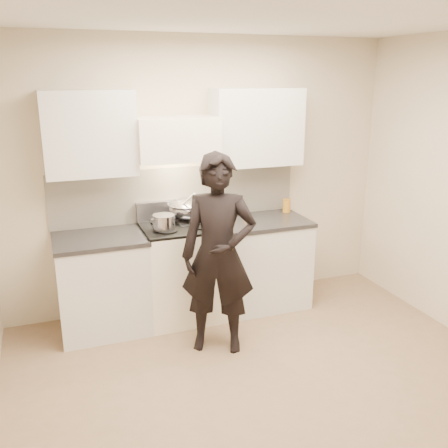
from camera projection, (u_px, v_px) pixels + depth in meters
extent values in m
plane|color=#886C51|center=(272.00, 388.00, 3.85)|extent=(4.00, 4.00, 0.00)
cube|color=#C0B095|center=(201.00, 175.00, 5.04)|extent=(4.00, 0.04, 2.70)
cube|color=silver|center=(284.00, 13.00, 3.08)|extent=(4.00, 3.50, 0.02)
cube|color=silver|center=(178.00, 193.00, 4.99)|extent=(2.50, 0.02, 0.53)
cube|color=#A19FAF|center=(174.00, 210.00, 4.98)|extent=(0.76, 0.08, 0.20)
cube|color=white|center=(176.00, 139.00, 4.64)|extent=(0.76, 0.40, 0.40)
cylinder|color=#ADACBA|center=(182.00, 161.00, 4.53)|extent=(0.66, 0.02, 0.02)
cube|color=silver|center=(257.00, 127.00, 4.93)|extent=(0.90, 0.33, 0.75)
cube|color=silver|center=(89.00, 134.00, 4.39)|extent=(0.80, 0.33, 0.75)
cube|color=beige|center=(214.00, 199.00, 5.13)|extent=(0.08, 0.01, 0.12)
cube|color=white|center=(183.00, 272.00, 4.90)|extent=(0.76, 0.65, 0.92)
cube|color=black|center=(182.00, 227.00, 4.76)|extent=(0.76, 0.65, 0.02)
cube|color=silver|center=(194.00, 220.00, 4.92)|extent=(0.36, 0.34, 0.01)
cylinder|color=#ADACBA|center=(191.00, 251.00, 4.54)|extent=(0.62, 0.02, 0.02)
cylinder|color=black|center=(167.00, 231.00, 4.56)|extent=(0.18, 0.18, 0.01)
cylinder|color=black|center=(205.00, 227.00, 4.68)|extent=(0.18, 0.18, 0.01)
cylinder|color=black|center=(160.00, 222.00, 4.83)|extent=(0.18, 0.18, 0.01)
cylinder|color=black|center=(195.00, 219.00, 4.95)|extent=(0.18, 0.18, 0.01)
cube|color=silver|center=(260.00, 264.00, 5.18)|extent=(0.90, 0.65, 0.88)
cube|color=black|center=(261.00, 221.00, 5.05)|extent=(0.92, 0.67, 0.04)
cube|color=silver|center=(103.00, 285.00, 4.65)|extent=(0.80, 0.65, 0.88)
cube|color=black|center=(99.00, 239.00, 4.52)|extent=(0.82, 0.67, 0.04)
ellipsoid|color=#ADACBA|center=(188.00, 209.00, 4.88)|extent=(0.39, 0.39, 0.21)
torus|color=#ADACBA|center=(188.00, 204.00, 4.87)|extent=(0.41, 0.41, 0.02)
ellipsoid|color=beige|center=(188.00, 210.00, 4.89)|extent=(0.22, 0.22, 0.10)
cylinder|color=white|center=(187.00, 201.00, 4.69)|extent=(0.11, 0.28, 0.21)
cylinder|color=#ADACBA|center=(164.00, 222.00, 4.58)|extent=(0.27, 0.27, 0.14)
cube|color=#ADACBA|center=(153.00, 219.00, 4.48)|extent=(0.05, 0.04, 0.01)
cube|color=#ADACBA|center=(174.00, 214.00, 4.64)|extent=(0.05, 0.04, 0.01)
cylinder|color=#A19FAF|center=(220.00, 211.00, 5.05)|extent=(0.11, 0.11, 0.15)
cylinder|color=black|center=(223.00, 204.00, 5.03)|extent=(0.01, 0.01, 0.27)
cylinder|color=white|center=(222.00, 204.00, 5.04)|extent=(0.01, 0.01, 0.27)
cylinder|color=#A19FAF|center=(220.00, 204.00, 5.05)|extent=(0.01, 0.01, 0.27)
cylinder|color=black|center=(219.00, 204.00, 5.04)|extent=(0.01, 0.01, 0.27)
cylinder|color=#A19FAF|center=(218.00, 204.00, 5.03)|extent=(0.01, 0.01, 0.27)
cylinder|color=white|center=(218.00, 205.00, 5.01)|extent=(0.01, 0.01, 0.27)
cylinder|color=black|center=(220.00, 205.00, 5.00)|extent=(0.01, 0.01, 0.27)
cylinder|color=#A19FAF|center=(222.00, 205.00, 5.01)|extent=(0.01, 0.01, 0.27)
cylinder|color=gold|center=(245.00, 214.00, 5.11)|extent=(0.04, 0.04, 0.07)
cylinder|color=#B9330F|center=(245.00, 210.00, 5.10)|extent=(0.04, 0.04, 0.02)
cylinder|color=#BA7B1D|center=(287.00, 206.00, 5.29)|extent=(0.08, 0.08, 0.14)
imported|color=black|center=(218.00, 255.00, 4.21)|extent=(0.75, 0.64, 1.73)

